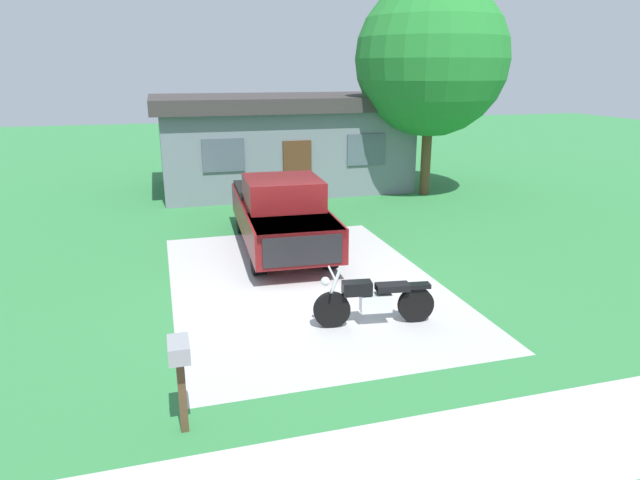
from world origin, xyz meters
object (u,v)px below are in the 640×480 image
pickup_truck (280,212)px  shade_tree (431,59)px  neighbor_house (282,141)px  mailbox (180,362)px  motorcycle (374,300)px

pickup_truck → shade_tree: size_ratio=0.77×
neighbor_house → mailbox: bearing=-106.9°
mailbox → neighbor_house: (4.53, 14.91, 0.81)m
pickup_truck → shade_tree: (6.51, 4.97, 3.82)m
motorcycle → mailbox: size_ratio=1.75×
motorcycle → neighbor_house: bearing=85.1°
mailbox → neighbor_house: neighbor_house is taller
pickup_truck → mailbox: bearing=-111.3°
motorcycle → mailbox: bearing=-146.6°
shade_tree → motorcycle: bearing=-120.6°
neighbor_house → shade_tree: bearing=-29.3°
motorcycle → neighbor_house: 12.76m
pickup_truck → neighbor_house: neighbor_house is taller
shade_tree → neighbor_house: (-4.80, 2.69, -2.98)m
shade_tree → neighbor_house: shade_tree is taller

